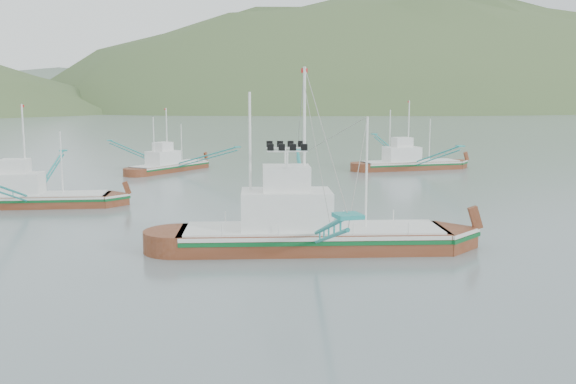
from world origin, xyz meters
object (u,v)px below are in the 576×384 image
object	(u,v)px
bg_boat_right	(409,159)
bg_boat_far	(169,157)
bg_boat_left	(30,188)
main_boat	(310,214)

from	to	relation	value
bg_boat_right	bg_boat_far	world-z (taller)	bg_boat_right
bg_boat_right	bg_boat_left	size ratio (longest dim) A/B	1.02
bg_boat_left	bg_boat_far	size ratio (longest dim) A/B	1.27
main_boat	bg_boat_left	world-z (taller)	main_boat
bg_boat_right	main_boat	bearing A→B (deg)	-124.19
bg_boat_right	bg_boat_left	distance (m)	49.14
bg_boat_right	bg_boat_left	world-z (taller)	bg_boat_right
bg_boat_right	bg_boat_left	bearing A→B (deg)	-159.41
main_boat	bg_boat_far	bearing A→B (deg)	108.46
bg_boat_left	bg_boat_right	bearing A→B (deg)	30.68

